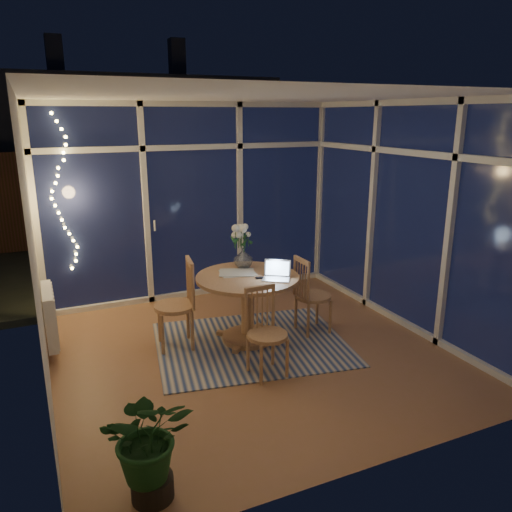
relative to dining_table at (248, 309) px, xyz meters
name	(u,v)px	position (x,y,z in m)	size (l,w,h in m)	color
floor	(253,352)	(-0.06, -0.28, -0.38)	(4.00, 4.00, 0.00)	#9B6A43
ceiling	(253,96)	(-0.06, -0.28, 2.22)	(4.00, 4.00, 0.00)	white
wall_back	(193,202)	(-0.06, 1.72, 0.92)	(4.00, 0.04, 2.60)	beige
wall_front	(379,298)	(-0.06, -2.28, 0.92)	(4.00, 0.04, 2.60)	beige
wall_left	(35,255)	(-2.06, -0.28, 0.92)	(0.04, 4.00, 2.60)	beige
wall_right	(412,217)	(1.94, -0.28, 0.92)	(0.04, 4.00, 2.60)	beige
window_wall_back	(194,202)	(-0.06, 1.68, 0.92)	(4.00, 0.10, 2.60)	silver
window_wall_right	(409,217)	(1.90, -0.28, 0.92)	(0.10, 4.00, 2.60)	silver
radiator	(50,316)	(-2.00, 0.62, 0.02)	(0.10, 0.70, 0.58)	white
fairy_lights	(61,194)	(-1.71, 1.60, 1.14)	(0.24, 0.10, 1.85)	#FFD866
garden_patio	(175,245)	(0.44, 4.72, -0.44)	(12.00, 6.00, 0.10)	black
garden_fence	(141,195)	(-0.06, 5.22, 0.52)	(11.00, 0.08, 1.80)	#372614
neighbour_roof	(125,124)	(0.24, 8.22, 1.82)	(7.00, 3.00, 2.20)	#2E3137
garden_shrubs	(120,245)	(-0.86, 3.12, 0.07)	(0.90, 0.90, 0.90)	black
rug	(251,344)	(0.00, -0.10, -0.37)	(2.04, 1.63, 0.01)	beige
dining_table	(248,309)	(0.00, 0.00, 0.00)	(1.12, 1.12, 0.76)	#926742
chair_left	(175,304)	(-0.77, 0.18, 0.12)	(0.46, 0.46, 0.99)	#926742
chair_right	(314,294)	(0.79, -0.08, 0.08)	(0.42, 0.42, 0.92)	#926742
chair_front	(267,333)	(-0.13, -0.78, 0.06)	(0.41, 0.41, 0.88)	#926742
laptop	(276,270)	(0.23, -0.24, 0.48)	(0.28, 0.25, 0.21)	silver
flower_vase	(243,259)	(0.08, 0.30, 0.49)	(0.20, 0.20, 0.21)	silver
bowl	(279,267)	(0.44, 0.11, 0.40)	(0.15, 0.15, 0.04)	silver
newspapers	(236,274)	(-0.10, 0.11, 0.39)	(0.38, 0.29, 0.01)	beige
phone	(261,278)	(0.10, -0.13, 0.39)	(0.12, 0.06, 0.01)	black
potted_plant	(150,448)	(-1.51, -1.93, 0.00)	(0.54, 0.47, 0.76)	#174119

